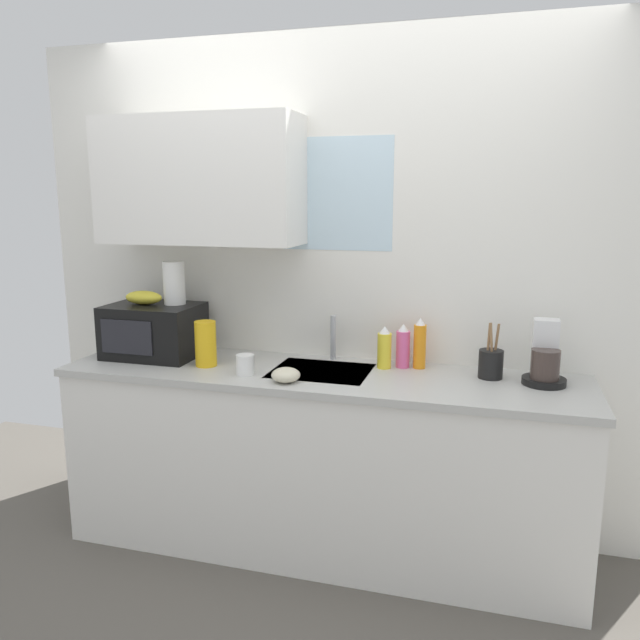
# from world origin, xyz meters

# --- Properties ---
(kitchen_wall_assembly) EXTENTS (3.25, 0.42, 2.50)m
(kitchen_wall_assembly) POSITION_xyz_m (-0.13, 0.31, 1.36)
(kitchen_wall_assembly) COLOR white
(kitchen_wall_assembly) RESTS_ON ground
(counter_unit) EXTENTS (2.48, 0.63, 0.90)m
(counter_unit) POSITION_xyz_m (-0.00, 0.00, 0.46)
(counter_unit) COLOR white
(counter_unit) RESTS_ON ground
(sink_faucet) EXTENTS (0.03, 0.03, 0.23)m
(sink_faucet) POSITION_xyz_m (-0.00, 0.24, 1.01)
(sink_faucet) COLOR #B2B5BA
(sink_faucet) RESTS_ON counter_unit
(microwave) EXTENTS (0.46, 0.35, 0.27)m
(microwave) POSITION_xyz_m (-0.91, 0.05, 1.04)
(microwave) COLOR black
(microwave) RESTS_ON counter_unit
(banana_bunch) EXTENTS (0.20, 0.11, 0.07)m
(banana_bunch) POSITION_xyz_m (-0.96, 0.05, 1.20)
(banana_bunch) COLOR gold
(banana_bunch) RESTS_ON microwave
(paper_towel_roll) EXTENTS (0.11, 0.11, 0.22)m
(paper_towel_roll) POSITION_xyz_m (-0.81, 0.10, 1.28)
(paper_towel_roll) COLOR white
(paper_towel_roll) RESTS_ON microwave
(coffee_maker) EXTENTS (0.19, 0.21, 0.28)m
(coffee_maker) POSITION_xyz_m (1.01, 0.11, 1.00)
(coffee_maker) COLOR black
(coffee_maker) RESTS_ON counter_unit
(dish_soap_bottle_yellow) EXTENTS (0.07, 0.07, 0.21)m
(dish_soap_bottle_yellow) POSITION_xyz_m (0.28, 0.15, 1.00)
(dish_soap_bottle_yellow) COLOR yellow
(dish_soap_bottle_yellow) RESTS_ON counter_unit
(dish_soap_bottle_pink) EXTENTS (0.07, 0.07, 0.21)m
(dish_soap_bottle_pink) POSITION_xyz_m (0.36, 0.19, 1.00)
(dish_soap_bottle_pink) COLOR #E55999
(dish_soap_bottle_pink) RESTS_ON counter_unit
(dish_soap_bottle_orange) EXTENTS (0.06, 0.06, 0.25)m
(dish_soap_bottle_orange) POSITION_xyz_m (0.44, 0.20, 1.02)
(dish_soap_bottle_orange) COLOR orange
(dish_soap_bottle_orange) RESTS_ON counter_unit
(cereal_canister) EXTENTS (0.10, 0.10, 0.22)m
(cereal_canister) POSITION_xyz_m (-0.57, -0.05, 1.01)
(cereal_canister) COLOR gold
(cereal_canister) RESTS_ON counter_unit
(mug_white) EXTENTS (0.08, 0.08, 0.09)m
(mug_white) POSITION_xyz_m (-0.32, -0.14, 0.95)
(mug_white) COLOR white
(mug_white) RESTS_ON counter_unit
(utensil_crock) EXTENTS (0.11, 0.11, 0.26)m
(utensil_crock) POSITION_xyz_m (0.78, 0.12, 0.97)
(utensil_crock) COLOR black
(utensil_crock) RESTS_ON counter_unit
(small_bowl) EXTENTS (0.13, 0.13, 0.06)m
(small_bowl) POSITION_xyz_m (-0.10, -0.20, 0.93)
(small_bowl) COLOR beige
(small_bowl) RESTS_ON counter_unit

